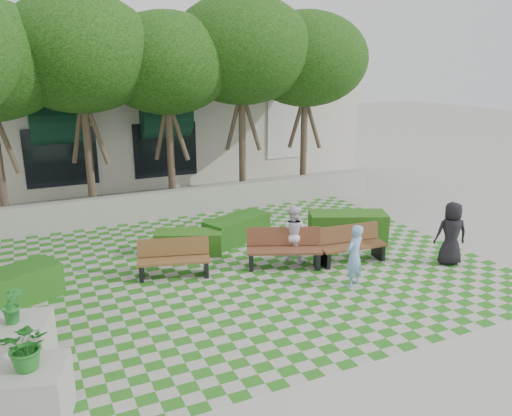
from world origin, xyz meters
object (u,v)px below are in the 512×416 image
bench_mid (284,249)px  person_blue (354,256)px  hedge_midright (237,229)px  planter_back (19,346)px  bench_east (351,245)px  hedge_east (348,226)px  hedge_midleft (189,242)px  hedge_west (7,289)px  person_white (293,234)px  planter_front (32,384)px  bench_west (174,259)px  person_dark (451,233)px

bench_mid → person_blue: person_blue is taller
hedge_midright → planter_back: planter_back is taller
bench_east → hedge_east: size_ratio=0.83×
hedge_midleft → hedge_west: size_ratio=0.84×
bench_east → person_white: bearing=159.0°
hedge_east → hedge_midleft: (-4.62, 0.82, -0.08)m
planter_front → person_white: planter_front is taller
hedge_west → planter_back: (0.21, -2.87, 0.17)m
bench_east → bench_mid: size_ratio=0.93×
bench_mid → hedge_east: bench_mid is taller
hedge_east → hedge_midright: size_ratio=1.10×
hedge_west → person_blue: 7.62m
bench_west → person_dark: bearing=-3.0°
bench_mid → hedge_midright: bearing=120.9°
person_blue → bench_mid: bearing=-82.9°
person_white → planter_front: bearing=82.4°
hedge_east → planter_front: planter_front is taller
bench_mid → hedge_midleft: bearing=158.2°
bench_west → person_dark: (6.64, -2.27, 0.38)m
hedge_midleft → planter_back: bearing=-135.5°
planter_front → person_blue: bearing=15.4°
bench_mid → bench_west: bearing=-169.6°
hedge_west → planter_back: size_ratio=1.32×
bench_east → person_blue: person_blue is taller
hedge_midleft → person_white: bearing=-36.3°
bench_mid → hedge_east: (2.72, 1.10, -0.09)m
hedge_west → person_blue: person_blue is taller
bench_mid → bench_west: (-2.69, 0.62, -0.04)m
bench_west → hedge_west: size_ratio=0.85×
person_blue → hedge_east: bearing=-144.5°
hedge_midleft → person_blue: 4.59m
person_dark → person_white: 4.02m
hedge_east → hedge_midright: hedge_east is taller
hedge_midleft → person_white: person_white is taller
bench_west → planter_front: 5.33m
bench_east → hedge_west: (-8.08, 1.08, -0.08)m
bench_east → person_blue: (-0.83, -1.25, 0.29)m
planter_back → person_dark: bearing=3.3°
bench_mid → planter_front: size_ratio=1.21×
bench_west → planter_back: (-3.43, -2.85, 0.10)m
hedge_midleft → hedge_west: bearing=-164.0°
hedge_east → hedge_west: 9.07m
planter_back → bench_west: bearing=39.8°
hedge_midright → hedge_midleft: 1.65m
hedge_east → hedge_west: (-9.05, -0.45, -0.02)m
hedge_midleft → person_dark: size_ratio=1.10×
hedge_midright → hedge_midleft: bearing=-166.1°
bench_mid → person_white: person_white is taller
bench_east → person_white: 1.53m
planter_front → planter_back: size_ratio=1.00×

